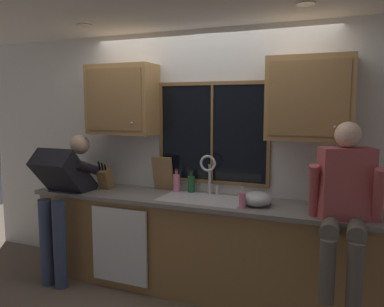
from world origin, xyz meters
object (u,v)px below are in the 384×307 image
person_sitting_on_counter (345,198)px  knife_block (106,179)px  mixing_bowl (257,199)px  soap_dispenser (242,200)px  cutting_board (163,173)px  person_standing (63,191)px  bottle_tall_clear (177,182)px  bottle_green_glass (191,183)px

person_sitting_on_counter → knife_block: (-2.37, 0.30, -0.08)m
mixing_bowl → soap_dispenser: (-0.10, -0.12, 0.01)m
knife_block → cutting_board: 0.62m
person_standing → soap_dispenser: person_standing is taller
bottle_tall_clear → person_sitting_on_counter: bearing=-15.8°
person_sitting_on_counter → soap_dispenser: bearing=172.7°
cutting_board → knife_block: bearing=-162.7°
person_standing → bottle_green_glass: bearing=23.0°
person_sitting_on_counter → mixing_bowl: bearing=162.7°
cutting_board → soap_dispenser: size_ratio=1.93×
knife_block → bottle_tall_clear: size_ratio=1.36×
knife_block → bottle_green_glass: 0.93m
soap_dispenser → bottle_tall_clear: 0.86m
knife_block → bottle_green_glass: bearing=12.4°
person_standing → cutting_board: bearing=29.1°
bottle_tall_clear → person_standing: bearing=-156.2°
person_standing → person_sitting_on_counter: bearing=0.2°
person_standing → soap_dispenser: 1.85m
person_sitting_on_counter → bottle_green_glass: bearing=161.2°
bottle_tall_clear → cutting_board: bearing=170.5°
person_standing → mixing_bowl: 1.96m
person_standing → bottle_green_glass: size_ratio=6.80×
person_sitting_on_counter → knife_block: size_ratio=3.92×
person_standing → person_sitting_on_counter: 2.67m
person_sitting_on_counter → bottle_tall_clear: (-1.61, 0.45, -0.09)m
cutting_board → bottle_green_glass: size_ratio=1.64×
mixing_bowl → bottle_tall_clear: bottle_tall_clear is taller
knife_block → cutting_board: size_ratio=0.90×
mixing_bowl → bottle_tall_clear: bearing=165.5°
knife_block → bottle_tall_clear: (0.76, 0.16, -0.01)m
cutting_board → person_sitting_on_counter: bearing=-15.2°
knife_block → mixing_bowl: 1.65m
cutting_board → bottle_green_glass: cutting_board is taller
person_sitting_on_counter → cutting_board: person_sitting_on_counter is taller
soap_dispenser → knife_block: bearing=172.8°
cutting_board → mixing_bowl: 1.10m
person_sitting_on_counter → knife_block: bearing=172.8°
mixing_bowl → person_sitting_on_counter: bearing=-17.3°
person_standing → person_sitting_on_counter: size_ratio=1.18×
cutting_board → soap_dispenser: 1.03m
person_standing → person_sitting_on_counter: (2.66, 0.01, 0.17)m
knife_block → bottle_green_glass: size_ratio=1.47×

